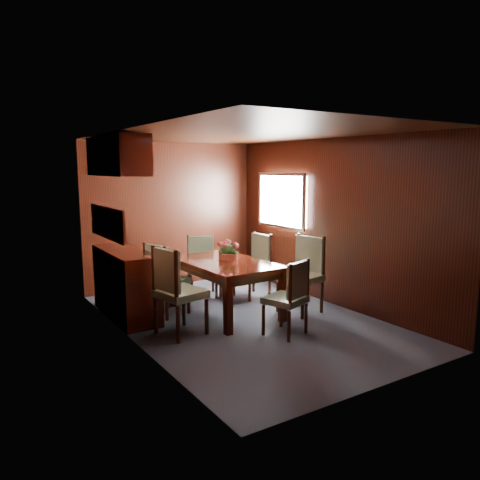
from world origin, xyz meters
TOP-DOWN VIEW (x-y plane):
  - ground at (0.00, 0.00)m, footprint 4.50×4.50m
  - room_shell at (-0.10, 0.33)m, footprint 3.06×4.52m
  - sideboard at (-1.25, 1.00)m, footprint 0.48×1.40m
  - dining_table at (-0.07, 0.39)m, footprint 1.03×1.59m
  - chair_left_near at (-1.01, -0.03)m, footprint 0.58×0.60m
  - chair_left_far at (-0.82, 0.77)m, footprint 0.57×0.59m
  - chair_right_near at (0.91, -0.10)m, footprint 0.57×0.59m
  - chair_right_far at (0.79, 0.90)m, footprint 0.47×0.49m
  - chair_head at (0.14, -0.76)m, footprint 0.55×0.54m
  - chair_foot at (0.13, 1.44)m, footprint 0.56×0.55m
  - flower_centerpiece at (0.06, 0.52)m, footprint 0.29×0.29m

SIDE VIEW (x-z plane):
  - ground at x=0.00m, z-range 0.00..0.00m
  - sideboard at x=-1.25m, z-range 0.00..0.90m
  - chair_head at x=0.14m, z-range 0.05..0.97m
  - chair_foot at x=0.13m, z-range 0.05..0.98m
  - chair_right_far at x=0.79m, z-range 0.05..1.04m
  - chair_left_far at x=-0.82m, z-range 0.06..1.05m
  - chair_right_near at x=0.91m, z-range 0.06..1.12m
  - chair_left_near at x=-1.01m, z-range 0.06..1.14m
  - dining_table at x=-0.07m, z-range 0.26..0.99m
  - flower_centerpiece at x=0.06m, z-range 0.72..1.01m
  - room_shell at x=-0.10m, z-range 0.43..2.84m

